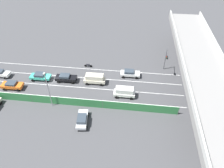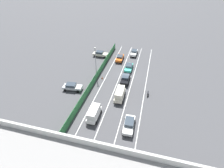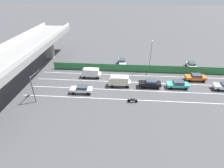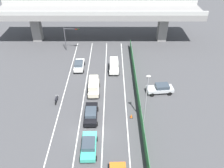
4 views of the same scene
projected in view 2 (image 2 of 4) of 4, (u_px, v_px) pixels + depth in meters
ground_plane at (127, 76)px, 43.88m from camera, size 300.00×300.00×0.00m
lane_line_left_edge at (145, 90)px, 38.79m from camera, size 0.14×46.28×0.01m
lane_line_mid_left at (130, 88)px, 39.49m from camera, size 0.14×46.28×0.01m
lane_line_mid_right at (116, 86)px, 40.19m from camera, size 0.14×46.28×0.01m
lane_line_right_edge at (102, 84)px, 40.89m from camera, size 0.14×46.28×0.01m
green_fence at (94, 79)px, 40.75m from camera, size 0.10×42.38×1.87m
car_taxi_orange at (120, 58)px, 50.15m from camera, size 2.15×4.46×1.57m
car_van_white at (94, 113)px, 31.25m from camera, size 1.94×4.32×2.19m
car_sedan_black at (125, 79)px, 41.06m from camera, size 2.08×4.63×1.65m
car_sedan_white at (134, 52)px, 53.12m from camera, size 2.05×4.44×1.59m
car_van_cream at (120, 94)px, 35.80m from camera, size 2.05×4.66×2.26m
car_hatchback_white at (129, 124)px, 29.49m from camera, size 2.03×4.39×1.61m
car_taxi_teal at (129, 67)px, 45.67m from camera, size 2.12×4.53×1.63m
motorcycle at (148, 93)px, 37.18m from camera, size 0.60×1.95×0.93m
parked_sedan_cream at (100, 54)px, 52.19m from camera, size 4.65×2.07×1.73m
parked_wagon_silver at (72, 87)px, 38.46m from camera, size 4.53×2.36×1.63m
traffic_light at (140, 159)px, 21.12m from camera, size 3.46×0.55×5.40m
street_lamp at (96, 60)px, 40.82m from camera, size 0.60×0.36×7.96m
traffic_cone at (102, 78)px, 42.49m from camera, size 0.47×0.47×0.62m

